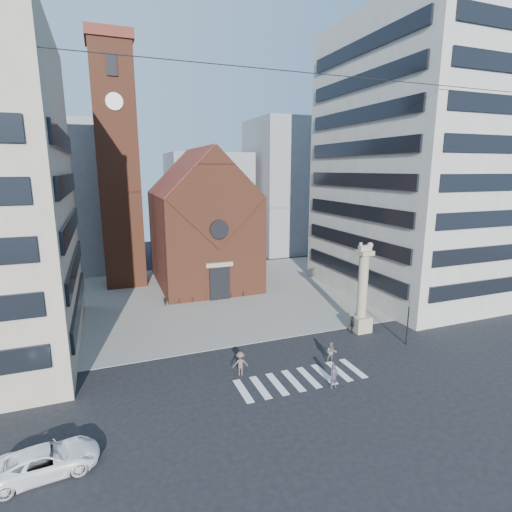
{
  "coord_description": "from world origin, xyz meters",
  "views": [
    {
      "loc": [
        -12.23,
        -26.94,
        15.23
      ],
      "look_at": [
        1.19,
        8.0,
        7.05
      ],
      "focal_mm": 28.0,
      "sensor_mm": 36.0,
      "label": 1
    }
  ],
  "objects_px": {
    "lion_column": "(362,297)",
    "white_car": "(47,460)",
    "pedestrian_0": "(334,376)",
    "scooter_0": "(165,300)",
    "pedestrian_1": "(331,353)",
    "pedestrian_2": "(353,325)",
    "traffic_light": "(408,320)"
  },
  "relations": [
    {
      "from": "lion_column",
      "to": "pedestrian_0",
      "type": "height_order",
      "value": "lion_column"
    },
    {
      "from": "traffic_light",
      "to": "pedestrian_0",
      "type": "distance_m",
      "value": 10.66
    },
    {
      "from": "pedestrian_1",
      "to": "pedestrian_0",
      "type": "bearing_deg",
      "value": -96.29
    },
    {
      "from": "pedestrian_0",
      "to": "pedestrian_2",
      "type": "height_order",
      "value": "pedestrian_0"
    },
    {
      "from": "lion_column",
      "to": "white_car",
      "type": "xyz_separation_m",
      "value": [
        -25.89,
        -9.67,
        -2.75
      ]
    },
    {
      "from": "pedestrian_0",
      "to": "scooter_0",
      "type": "distance_m",
      "value": 23.99
    },
    {
      "from": "pedestrian_1",
      "to": "pedestrian_2",
      "type": "distance_m",
      "value": 6.7
    },
    {
      "from": "white_car",
      "to": "pedestrian_0",
      "type": "height_order",
      "value": "pedestrian_0"
    },
    {
      "from": "white_car",
      "to": "pedestrian_0",
      "type": "relative_size",
      "value": 2.84
    },
    {
      "from": "white_car",
      "to": "pedestrian_2",
      "type": "relative_size",
      "value": 3.0
    },
    {
      "from": "pedestrian_2",
      "to": "scooter_0",
      "type": "height_order",
      "value": "pedestrian_2"
    },
    {
      "from": "lion_column",
      "to": "pedestrian_2",
      "type": "distance_m",
      "value": 2.81
    },
    {
      "from": "lion_column",
      "to": "pedestrian_2",
      "type": "relative_size",
      "value": 5.14
    },
    {
      "from": "lion_column",
      "to": "white_car",
      "type": "relative_size",
      "value": 1.71
    },
    {
      "from": "white_car",
      "to": "pedestrian_0",
      "type": "distance_m",
      "value": 18.14
    },
    {
      "from": "lion_column",
      "to": "pedestrian_1",
      "type": "relative_size",
      "value": 4.98
    },
    {
      "from": "pedestrian_0",
      "to": "pedestrian_1",
      "type": "relative_size",
      "value": 1.02
    },
    {
      "from": "pedestrian_0",
      "to": "pedestrian_1",
      "type": "bearing_deg",
      "value": 55.41
    },
    {
      "from": "white_car",
      "to": "pedestrian_1",
      "type": "height_order",
      "value": "pedestrian_1"
    },
    {
      "from": "white_car",
      "to": "scooter_0",
      "type": "distance_m",
      "value": 26.0
    },
    {
      "from": "traffic_light",
      "to": "pedestrian_1",
      "type": "bearing_deg",
      "value": -175.87
    },
    {
      "from": "lion_column",
      "to": "scooter_0",
      "type": "bearing_deg",
      "value": 138.44
    },
    {
      "from": "scooter_0",
      "to": "pedestrian_1",
      "type": "bearing_deg",
      "value": -57.85
    },
    {
      "from": "white_car",
      "to": "pedestrian_1",
      "type": "xyz_separation_m",
      "value": [
        19.86,
        5.09,
        0.17
      ]
    },
    {
      "from": "pedestrian_0",
      "to": "scooter_0",
      "type": "height_order",
      "value": "pedestrian_0"
    },
    {
      "from": "scooter_0",
      "to": "pedestrian_2",
      "type": "bearing_deg",
      "value": -39.96
    },
    {
      "from": "white_car",
      "to": "lion_column",
      "type": "bearing_deg",
      "value": -75.83
    },
    {
      "from": "scooter_0",
      "to": "lion_column",
      "type": "bearing_deg",
      "value": -37.88
    },
    {
      "from": "traffic_light",
      "to": "pedestrian_1",
      "type": "height_order",
      "value": "traffic_light"
    },
    {
      "from": "pedestrian_1",
      "to": "pedestrian_2",
      "type": "relative_size",
      "value": 1.03
    },
    {
      "from": "scooter_0",
      "to": "pedestrian_0",
      "type": "bearing_deg",
      "value": -65.44
    },
    {
      "from": "white_car",
      "to": "pedestrian_1",
      "type": "bearing_deg",
      "value": -81.94
    }
  ]
}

